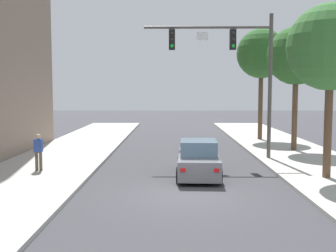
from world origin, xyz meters
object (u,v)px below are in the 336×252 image
object	(u,v)px
traffic_signal_mast	(234,59)
street_tree_third	(261,54)
car_lead_grey	(198,160)
street_tree_second	(296,56)
pedestrian_sidewalk_left_walker	(38,150)
street_tree_nearest	(331,48)

from	to	relation	value
traffic_signal_mast	street_tree_third	size ratio (longest dim) A/B	0.94
car_lead_grey	street_tree_second	size ratio (longest dim) A/B	0.59
pedestrian_sidewalk_left_walker	street_tree_third	xyz separation A→B (m)	(12.35, 11.82, 5.22)
car_lead_grey	street_tree_second	distance (m)	10.55
pedestrian_sidewalk_left_walker	street_tree_nearest	size ratio (longest dim) A/B	0.23
traffic_signal_mast	street_tree_nearest	bearing A→B (deg)	-57.73
street_tree_second	street_tree_nearest	bearing A→B (deg)	-97.08
pedestrian_sidewalk_left_walker	traffic_signal_mast	bearing A→B (deg)	21.62
pedestrian_sidewalk_left_walker	street_tree_second	world-z (taller)	street_tree_second
street_tree_nearest	street_tree_third	size ratio (longest dim) A/B	0.89
street_tree_nearest	street_tree_second	world-z (taller)	street_tree_second
pedestrian_sidewalk_left_walker	street_tree_nearest	bearing A→B (deg)	-5.97
car_lead_grey	pedestrian_sidewalk_left_walker	bearing A→B (deg)	176.17
pedestrian_sidewalk_left_walker	street_tree_second	bearing A→B (deg)	26.11
traffic_signal_mast	street_tree_third	xyz separation A→B (m)	(3.18, 8.18, 0.94)
street_tree_second	street_tree_third	size ratio (longest dim) A/B	0.92
car_lead_grey	street_tree_second	world-z (taller)	street_tree_second
pedestrian_sidewalk_left_walker	street_tree_third	world-z (taller)	street_tree_third
pedestrian_sidewalk_left_walker	street_tree_nearest	xyz separation A→B (m)	(12.27, -1.28, 4.35)
car_lead_grey	street_tree_third	xyz separation A→B (m)	(5.29, 12.29, 5.56)
traffic_signal_mast	car_lead_grey	size ratio (longest dim) A/B	1.75
street_tree_nearest	street_tree_second	bearing A→B (deg)	82.92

